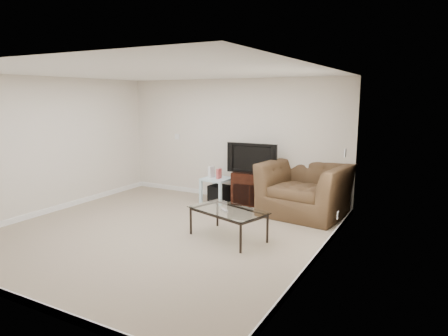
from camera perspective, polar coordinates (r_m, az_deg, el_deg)
The scene contains 18 objects.
floor at distance 6.53m, azimuth -9.03°, elevation -9.07°, with size 5.00×5.00×0.00m, color tan.
ceiling at distance 6.18m, azimuth -9.69°, elevation 13.37°, with size 5.00×5.00×0.00m, color white.
wall_back at distance 8.34m, azimuth 1.25°, elevation 4.05°, with size 5.00×0.02×2.50m, color silver.
wall_left at distance 8.01m, azimuth -23.65°, elevation 2.95°, with size 0.02×5.00×2.50m, color silver.
wall_right at distance 5.12m, azimuth 13.39°, elevation -0.13°, with size 0.02×5.00×2.50m, color silver.
plate_back at distance 9.05m, azimuth -6.71°, elevation 4.47°, with size 0.12×0.02×0.12m, color white.
plate_right_switch at distance 6.66m, azimuth 16.93°, elevation 2.05°, with size 0.02×0.09×0.13m, color white.
plate_right_outlet at distance 6.57m, azimuth 15.96°, elevation -6.50°, with size 0.02×0.08×0.12m, color white.
tv_stand at distance 8.04m, azimuth 4.26°, elevation -2.88°, with size 0.79×0.55×0.65m, color black, non-canonical shape.
dvd_player at distance 7.95m, azimuth 4.19°, elevation -1.41°, with size 0.44×0.31×0.06m, color black.
television at distance 7.89m, azimuth 4.25°, elevation 1.49°, with size 0.96×0.19×0.59m, color black.
side_table at distance 8.17m, azimuth -1.00°, elevation -3.17°, with size 0.53×0.53×0.51m, color #A9BED3, non-canonical shape.
subwoofer at distance 8.19m, azimuth -0.73°, elevation -3.67°, with size 0.34×0.34×0.34m, color black.
game_console at distance 8.15m, azimuth -1.83°, elevation -0.56°, with size 0.05×0.17×0.23m, color white.
game_case at distance 8.05m, azimuth -0.72°, elevation -0.81°, with size 0.05×0.15×0.20m, color #CC4C4C.
recliner at distance 7.38m, azimuth 11.53°, elevation -1.75°, with size 1.47×0.95×1.28m, color #4E341E.
coffee_table at distance 6.13m, azimuth 0.56°, elevation -8.00°, with size 1.16×0.66×0.45m, color black, non-canonical shape.
remote at distance 6.01m, azimuth 0.02°, elevation -6.01°, with size 0.18×0.05×0.02m, color #B2B2B7.
Camera 1 is at (3.80, -4.87, 2.14)m, focal length 32.00 mm.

